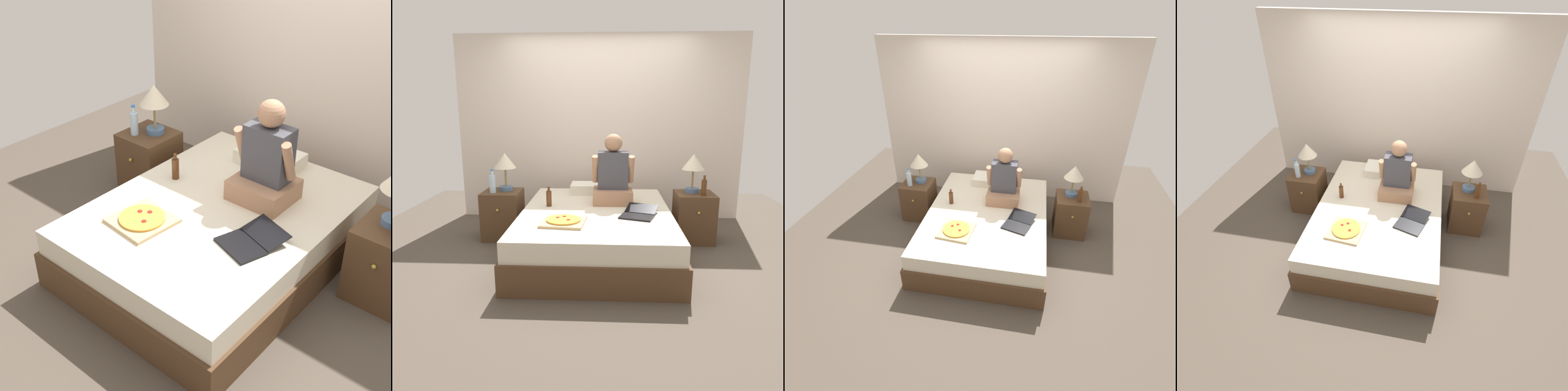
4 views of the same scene
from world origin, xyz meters
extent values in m
plane|color=#4C4238|center=(0.00, 0.00, 0.00)|extent=(5.92, 5.92, 0.00)
cube|color=beige|center=(0.00, 1.44, 1.25)|extent=(3.92, 0.12, 2.50)
cube|color=#4C331E|center=(0.00, 0.00, 0.14)|extent=(1.61, 2.16, 0.29)
cube|color=beige|center=(0.00, 0.00, 0.39)|extent=(1.56, 2.09, 0.19)
cube|color=#4C331E|center=(-1.14, 0.43, 0.29)|extent=(0.44, 0.44, 0.58)
sphere|color=gold|center=(-1.14, 0.20, 0.40)|extent=(0.03, 0.03, 0.03)
cylinder|color=#4C6B93|center=(-1.10, 0.48, 0.60)|extent=(0.16, 0.16, 0.05)
cylinder|color=olive|center=(-1.10, 0.48, 0.74)|extent=(0.02, 0.02, 0.22)
cone|color=beige|center=(-1.10, 0.48, 0.94)|extent=(0.26, 0.26, 0.18)
cylinder|color=silver|center=(-1.22, 0.34, 0.68)|extent=(0.07, 0.07, 0.20)
cylinder|color=silver|center=(-1.22, 0.34, 0.81)|extent=(0.03, 0.03, 0.06)
cylinder|color=blue|center=(-1.22, 0.34, 0.84)|extent=(0.04, 0.04, 0.02)
cube|color=#4C331E|center=(1.14, 0.43, 0.29)|extent=(0.44, 0.44, 0.58)
sphere|color=gold|center=(1.14, 0.20, 0.40)|extent=(0.03, 0.03, 0.03)
cylinder|color=#4C6B93|center=(1.11, 0.48, 0.60)|extent=(0.16, 0.16, 0.05)
cylinder|color=olive|center=(1.11, 0.48, 0.74)|extent=(0.02, 0.02, 0.22)
cone|color=beige|center=(1.11, 0.48, 0.94)|extent=(0.26, 0.26, 0.18)
cylinder|color=#512D14|center=(1.21, 0.33, 0.67)|extent=(0.06, 0.06, 0.18)
cylinder|color=#512D14|center=(1.21, 0.33, 0.78)|extent=(0.03, 0.03, 0.05)
cube|color=silver|center=(-0.08, 0.80, 0.54)|extent=(0.52, 0.34, 0.12)
cube|color=#A37556|center=(0.18, 0.32, 0.56)|extent=(0.44, 0.40, 0.16)
cube|color=#3F3F47|center=(0.18, 0.35, 0.85)|extent=(0.34, 0.20, 0.42)
sphere|color=#A37556|center=(0.18, 0.35, 1.16)|extent=(0.20, 0.20, 0.20)
cylinder|color=#A37556|center=(-0.02, 0.30, 0.87)|extent=(0.07, 0.18, 0.32)
cylinder|color=#A37556|center=(0.38, 0.30, 0.87)|extent=(0.07, 0.18, 0.32)
cube|color=black|center=(0.41, -0.28, 0.49)|extent=(0.37, 0.31, 0.02)
cube|color=black|center=(0.47, -0.09, 0.53)|extent=(0.36, 0.29, 0.06)
cube|color=tan|center=(-0.30, -0.49, 0.50)|extent=(0.44, 0.44, 0.02)
cylinder|color=gold|center=(-0.30, -0.49, 0.52)|extent=(0.33, 0.33, 0.02)
cylinder|color=maroon|center=(-0.36, -0.45, 0.53)|extent=(0.04, 0.04, 0.00)
cylinder|color=maroon|center=(-0.25, -0.52, 0.53)|extent=(0.04, 0.04, 0.00)
cylinder|color=maroon|center=(-0.30, -0.41, 0.53)|extent=(0.04, 0.04, 0.00)
cylinder|color=#4C2811|center=(-0.53, 0.12, 0.57)|extent=(0.06, 0.06, 0.17)
cylinder|color=#4C2811|center=(-0.53, 0.12, 0.68)|extent=(0.03, 0.03, 0.05)
camera|label=1|loc=(2.03, -2.66, 2.68)|focal=50.00mm
camera|label=2|loc=(0.11, -3.93, 1.57)|focal=35.00mm
camera|label=3|loc=(0.53, -3.35, 2.77)|focal=28.00mm
camera|label=4|loc=(0.51, -2.96, 2.95)|focal=28.00mm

